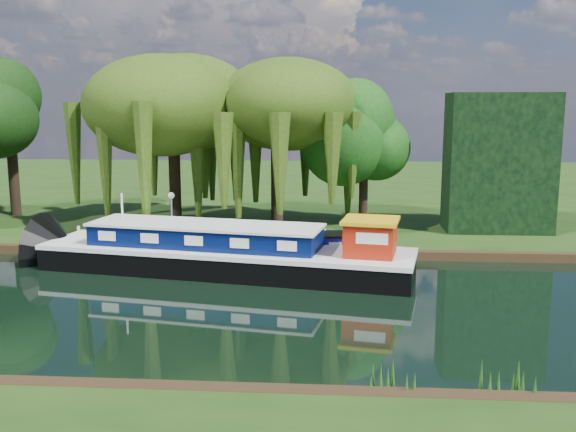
{
  "coord_description": "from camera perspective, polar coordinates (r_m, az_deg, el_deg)",
  "views": [
    {
      "loc": [
        9.41,
        -23.95,
        7.82
      ],
      "look_at": [
        7.38,
        4.59,
        2.8
      ],
      "focal_mm": 40.0,
      "sensor_mm": 36.0,
      "label": 1
    }
  ],
  "objects": [
    {
      "name": "ground",
      "position": [
        26.89,
        -16.75,
        -7.39
      ],
      "size": [
        120.0,
        120.0,
        0.0
      ],
      "primitive_type": "plane",
      "color": "black"
    },
    {
      "name": "far_bank",
      "position": [
        59.2,
        -5.12,
        2.54
      ],
      "size": [
        120.0,
        52.0,
        0.45
      ],
      "primitive_type": "cube",
      "color": "#18320D",
      "rests_on": "ground"
    },
    {
      "name": "dutch_barge",
      "position": [
        30.22,
        -5.34,
        -3.29
      ],
      "size": [
        18.02,
        7.03,
        3.71
      ],
      "rotation": [
        0.0,
        0.0,
        -0.18
      ],
      "color": "black",
      "rests_on": "ground"
    },
    {
      "name": "narrowboat",
      "position": [
        31.17,
        -1.74,
        -3.4
      ],
      "size": [
        12.18,
        3.27,
        1.76
      ],
      "rotation": [
        0.0,
        0.0,
        0.11
      ],
      "color": "navy",
      "rests_on": "ground"
    },
    {
      "name": "willow_left",
      "position": [
        39.1,
        -10.21,
        9.44
      ],
      "size": [
        8.19,
        8.19,
        9.81
      ],
      "color": "black",
      "rests_on": "far_bank"
    },
    {
      "name": "willow_right",
      "position": [
        37.0,
        -1.01,
        8.85
      ],
      "size": [
        7.49,
        7.49,
        9.13
      ],
      "color": "black",
      "rests_on": "far_bank"
    },
    {
      "name": "tree_far_mid",
      "position": [
        46.24,
        -23.54,
        8.24
      ],
      "size": [
        5.91,
        5.91,
        9.67
      ],
      "color": "black",
      "rests_on": "far_bank"
    },
    {
      "name": "tree_far_right",
      "position": [
        38.75,
        6.81,
        6.7
      ],
      "size": [
        4.63,
        4.63,
        7.58
      ],
      "color": "black",
      "rests_on": "far_bank"
    },
    {
      "name": "conifer_hedge",
      "position": [
        39.29,
        18.24,
        4.53
      ],
      "size": [
        6.0,
        3.0,
        8.0
      ],
      "primitive_type": "cube",
      "color": "black",
      "rests_on": "far_bank"
    },
    {
      "name": "lamppost",
      "position": [
        35.99,
        -10.32,
        1.16
      ],
      "size": [
        0.36,
        0.36,
        2.56
      ],
      "color": "silver",
      "rests_on": "far_bank"
    },
    {
      "name": "mooring_posts",
      "position": [
        34.52,
        -12.71,
        -1.78
      ],
      "size": [
        19.16,
        0.16,
        1.0
      ],
      "color": "silver",
      "rests_on": "far_bank"
    },
    {
      "name": "reeds_near",
      "position": [
        18.09,
        -4.46,
        -13.77
      ],
      "size": [
        33.7,
        1.5,
        1.1
      ],
      "color": "#1F4512",
      "rests_on": "ground"
    }
  ]
}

